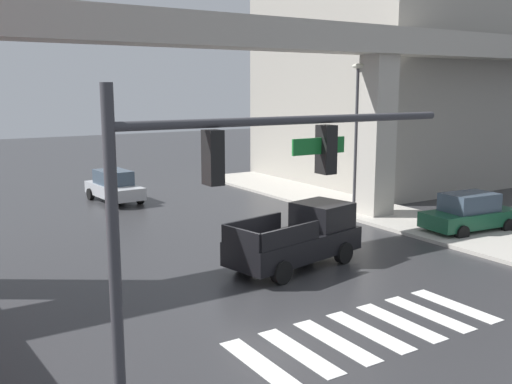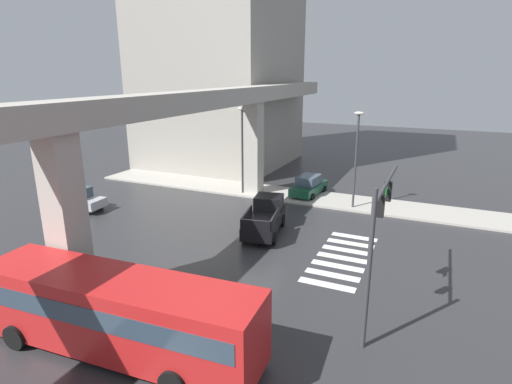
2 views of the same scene
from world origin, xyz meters
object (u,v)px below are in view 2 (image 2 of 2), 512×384
(pickup_truck, at_px, (265,217))
(street_lamp_mid_block, at_px, (242,141))
(sedan_silver, at_px, (76,199))
(street_lamp_near_corner, at_px, (357,149))
(sedan_dark_green, at_px, (309,186))
(city_bus, at_px, (117,310))
(traffic_signal_mast, at_px, (379,223))

(pickup_truck, relative_size, street_lamp_mid_block, 0.74)
(pickup_truck, relative_size, sedan_silver, 1.22)
(street_lamp_near_corner, bearing_deg, sedan_silver, 114.84)
(sedan_dark_green, bearing_deg, street_lamp_near_corner, -115.28)
(sedan_dark_green, bearing_deg, city_bus, 179.14)
(sedan_silver, relative_size, street_lamp_mid_block, 0.61)
(traffic_signal_mast, bearing_deg, pickup_truck, 46.65)
(pickup_truck, distance_m, sedan_silver, 14.73)
(traffic_signal_mast, bearing_deg, sedan_silver, 75.79)
(sedan_dark_green, distance_m, street_lamp_near_corner, 5.83)
(traffic_signal_mast, distance_m, street_lamp_mid_block, 19.36)
(sedan_dark_green, relative_size, street_lamp_near_corner, 0.61)
(city_bus, bearing_deg, sedan_dark_green, -0.86)
(sedan_silver, bearing_deg, street_lamp_mid_block, -47.73)
(sedan_silver, bearing_deg, traffic_signal_mast, -104.21)
(city_bus, xyz_separation_m, street_lamp_near_corner, (20.06, -4.40, 2.83))
(sedan_silver, height_order, sedan_dark_green, same)
(city_bus, bearing_deg, street_lamp_near_corner, -12.37)
(pickup_truck, xyz_separation_m, sedan_dark_green, (8.89, -0.13, -0.14))
(sedan_silver, height_order, street_lamp_near_corner, street_lamp_near_corner)
(sedan_dark_green, distance_m, street_lamp_mid_block, 6.64)
(city_bus, distance_m, sedan_silver, 18.37)
(city_bus, xyz_separation_m, street_lamp_mid_block, (20.06, 4.83, 2.83))
(pickup_truck, height_order, street_lamp_mid_block, street_lamp_mid_block)
(pickup_truck, distance_m, street_lamp_mid_block, 9.31)
(pickup_truck, bearing_deg, street_lamp_near_corner, -31.07)
(street_lamp_mid_block, bearing_deg, street_lamp_near_corner, -90.00)
(city_bus, distance_m, street_lamp_mid_block, 20.83)
(city_bus, bearing_deg, sedan_silver, 51.80)
(city_bus, height_order, sedan_silver, city_bus)
(pickup_truck, height_order, sedan_dark_green, pickup_truck)
(pickup_truck, bearing_deg, sedan_silver, 96.81)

